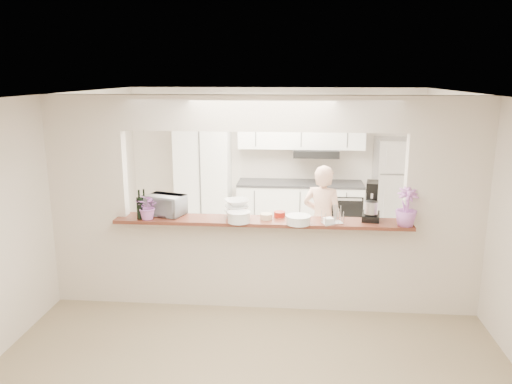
# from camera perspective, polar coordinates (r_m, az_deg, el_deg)

# --- Properties ---
(floor) EXTENTS (6.00, 6.00, 0.00)m
(floor) POSITION_cam_1_polar(r_m,az_deg,el_deg) (6.19, 0.66, -12.74)
(floor) COLOR gray
(floor) RESTS_ON ground
(tile_overlay) EXTENTS (5.00, 2.90, 0.01)m
(tile_overlay) POSITION_cam_1_polar(r_m,az_deg,el_deg) (7.61, 1.53, -7.58)
(tile_overlay) COLOR silver
(tile_overlay) RESTS_ON floor
(partition) EXTENTS (5.00, 0.15, 2.50)m
(partition) POSITION_cam_1_polar(r_m,az_deg,el_deg) (5.70, 0.70, 0.77)
(partition) COLOR silver
(partition) RESTS_ON floor
(bar_counter) EXTENTS (3.40, 0.38, 1.09)m
(bar_counter) POSITION_cam_1_polar(r_m,az_deg,el_deg) (5.96, 0.68, -7.78)
(bar_counter) COLOR silver
(bar_counter) RESTS_ON floor
(kitchen_cabinets) EXTENTS (3.15, 0.62, 2.25)m
(kitchen_cabinets) POSITION_cam_1_polar(r_m,az_deg,el_deg) (8.47, 0.77, 1.45)
(kitchen_cabinets) COLOR silver
(kitchen_cabinets) RESTS_ON floor
(refrigerator) EXTENTS (0.75, 0.70, 1.70)m
(refrigerator) POSITION_cam_1_polar(r_m,az_deg,el_deg) (8.57, 15.83, 0.22)
(refrigerator) COLOR silver
(refrigerator) RESTS_ON floor
(flower_left) EXTENTS (0.34, 0.32, 0.30)m
(flower_left) POSITION_cam_1_polar(r_m,az_deg,el_deg) (5.85, -12.23, -1.65)
(flower_left) COLOR #CE6DB5
(flower_left) RESTS_ON bar_counter
(wine_bottle_a) EXTENTS (0.07, 0.07, 0.35)m
(wine_bottle_a) POSITION_cam_1_polar(r_m,az_deg,el_deg) (5.88, -13.15, -1.76)
(wine_bottle_a) COLOR black
(wine_bottle_a) RESTS_ON bar_counter
(wine_bottle_b) EXTENTS (0.06, 0.06, 0.32)m
(wine_bottle_b) POSITION_cam_1_polar(r_m,az_deg,el_deg) (6.04, -12.65, -1.44)
(wine_bottle_b) COLOR black
(wine_bottle_b) RESTS_ON bar_counter
(toaster_oven) EXTENTS (0.50, 0.41, 0.24)m
(toaster_oven) POSITION_cam_1_polar(r_m,az_deg,el_deg) (6.00, -10.29, -1.47)
(toaster_oven) COLOR #AAAAAF
(toaster_oven) RESTS_ON bar_counter
(serving_bowls) EXTENTS (0.36, 0.36, 0.20)m
(serving_bowls) POSITION_cam_1_polar(r_m,az_deg,el_deg) (5.84, -2.21, -1.86)
(serving_bowls) COLOR white
(serving_bowls) RESTS_ON bar_counter
(plate_stack_a) EXTENTS (0.26, 0.26, 0.12)m
(plate_stack_a) POSITION_cam_1_polar(r_m,az_deg,el_deg) (5.63, -1.97, -2.86)
(plate_stack_a) COLOR white
(plate_stack_a) RESTS_ON bar_counter
(plate_stack_b) EXTENTS (0.28, 0.28, 0.10)m
(plate_stack_b) POSITION_cam_1_polar(r_m,az_deg,el_deg) (5.58, 4.86, -3.18)
(plate_stack_b) COLOR white
(plate_stack_b) RESTS_ON bar_counter
(red_bowl) EXTENTS (0.13, 0.13, 0.06)m
(red_bowl) POSITION_cam_1_polar(r_m,az_deg,el_deg) (5.85, 2.71, -2.55)
(red_bowl) COLOR maroon
(red_bowl) RESTS_ON bar_counter
(tan_bowl) EXTENTS (0.14, 0.14, 0.06)m
(tan_bowl) POSITION_cam_1_polar(r_m,az_deg,el_deg) (5.75, 1.17, -2.81)
(tan_bowl) COLOR beige
(tan_bowl) RESTS_ON bar_counter
(utensil_caddy) EXTENTS (0.26, 0.21, 0.22)m
(utensil_caddy) POSITION_cam_1_polar(r_m,az_deg,el_deg) (5.63, 8.73, -2.72)
(utensil_caddy) COLOR silver
(utensil_caddy) RESTS_ON bar_counter
(stand_mixer) EXTENTS (0.24, 0.33, 0.45)m
(stand_mixer) POSITION_cam_1_polar(r_m,az_deg,el_deg) (5.85, 13.07, -1.16)
(stand_mixer) COLOR black
(stand_mixer) RESTS_ON bar_counter
(flower_right) EXTENTS (0.28, 0.28, 0.43)m
(flower_right) POSITION_cam_1_polar(r_m,az_deg,el_deg) (5.71, 16.83, -1.64)
(flower_right) COLOR #CB72D4
(flower_right) RESTS_ON bar_counter
(person) EXTENTS (0.65, 0.54, 1.53)m
(person) POSITION_cam_1_polar(r_m,az_deg,el_deg) (6.88, 7.59, -3.29)
(person) COLOR #DBA88E
(person) RESTS_ON floor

